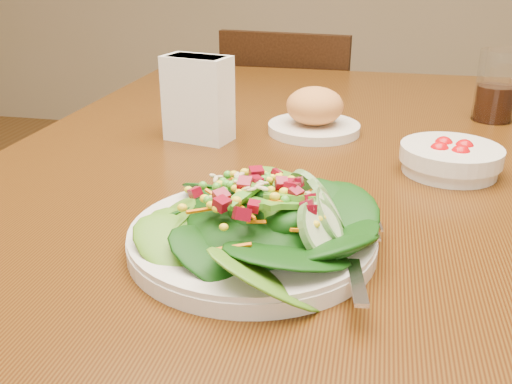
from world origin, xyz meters
TOP-DOWN VIEW (x-y plane):
  - dining_table at (0.00, 0.00)m, footprint 0.90×1.40m
  - chair_far at (-0.12, 0.87)m, footprint 0.43×0.43m
  - salad_plate at (0.02, -0.29)m, footprint 0.27×0.26m
  - bread_plate at (0.02, 0.14)m, footprint 0.16×0.16m
  - tomato_bowl at (0.23, -0.01)m, footprint 0.14×0.14m
  - drinking_glass at (0.33, 0.29)m, footprint 0.07×0.07m
  - napkin_holder at (-0.16, 0.06)m, footprint 0.12×0.08m

SIDE VIEW (x-z plane):
  - chair_far at x=-0.12m, z-range 0.02..0.86m
  - dining_table at x=0.00m, z-range 0.27..1.02m
  - tomato_bowl at x=0.23m, z-range 0.75..0.79m
  - salad_plate at x=0.02m, z-range 0.74..0.82m
  - bread_plate at x=0.02m, z-range 0.74..0.82m
  - drinking_glass at x=0.33m, z-range 0.74..0.87m
  - napkin_holder at x=-0.16m, z-range 0.75..0.89m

